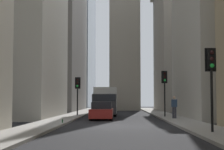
# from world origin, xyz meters

# --- Properties ---
(ground_plane) EXTENTS (135.00, 135.00, 0.00)m
(ground_plane) POSITION_xyz_m (0.00, 0.00, 0.00)
(ground_plane) COLOR black
(sidewalk_right) EXTENTS (90.00, 2.20, 0.14)m
(sidewalk_right) POSITION_xyz_m (0.00, 4.50, 0.07)
(sidewalk_right) COLOR gray
(sidewalk_right) RESTS_ON ground_plane
(sidewalk_left) EXTENTS (90.00, 2.20, 0.14)m
(sidewalk_left) POSITION_xyz_m (0.00, -4.50, 0.07)
(sidewalk_left) COLOR gray
(sidewalk_left) RESTS_ON ground_plane
(building_left_far) EXTENTS (14.99, 10.50, 20.69)m
(building_left_far) POSITION_xyz_m (31.79, -10.59, 10.36)
(building_left_far) COLOR gray
(building_left_far) RESTS_ON ground_plane
(building_right_far) EXTENTS (19.61, 10.00, 21.56)m
(building_right_far) POSITION_xyz_m (31.03, 10.60, 10.78)
(building_right_far) COLOR gray
(building_right_far) RESTS_ON ground_plane
(delivery_truck) EXTENTS (6.46, 2.25, 2.84)m
(delivery_truck) POSITION_xyz_m (14.95, 1.40, 1.46)
(delivery_truck) COLOR silver
(delivery_truck) RESTS_ON ground_plane
(sedan_red) EXTENTS (4.30, 1.78, 1.42)m
(sedan_red) POSITION_xyz_m (7.38, 1.40, 0.66)
(sedan_red) COLOR maroon
(sedan_red) RESTS_ON ground_plane
(traffic_light_foreground) EXTENTS (0.43, 0.52, 3.87)m
(traffic_light_foreground) POSITION_xyz_m (-5.74, -4.28, 2.98)
(traffic_light_foreground) COLOR black
(traffic_light_foreground) RESTS_ON sidewalk_left
(traffic_light_midblock) EXTENTS (0.43, 0.52, 3.63)m
(traffic_light_midblock) POSITION_xyz_m (13.12, 4.01, 2.80)
(traffic_light_midblock) COLOR black
(traffic_light_midblock) RESTS_ON sidewalk_right
(traffic_light_far_junction) EXTENTS (0.43, 0.52, 4.03)m
(traffic_light_far_junction) POSITION_xyz_m (10.35, -4.02, 3.11)
(traffic_light_far_junction) COLOR black
(traffic_light_far_junction) RESTS_ON sidewalk_left
(pedestrian) EXTENTS (0.26, 0.44, 1.75)m
(pedestrian) POSITION_xyz_m (6.99, -4.37, 1.10)
(pedestrian) COLOR #33333D
(pedestrian) RESTS_ON sidewalk_left
(discarded_bottle) EXTENTS (0.07, 0.07, 0.27)m
(discarded_bottle) POSITION_xyz_m (0.82, 3.57, 0.25)
(discarded_bottle) COLOR #236033
(discarded_bottle) RESTS_ON sidewalk_right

